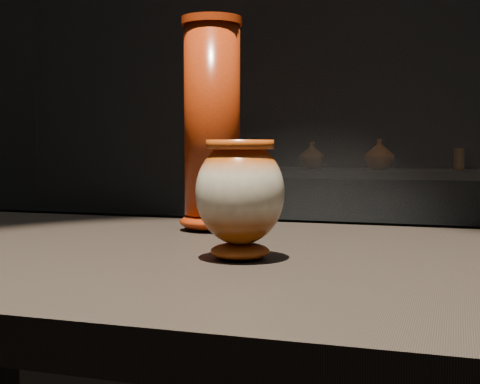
{
  "coord_description": "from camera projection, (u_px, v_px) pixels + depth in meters",
  "views": [
    {
      "loc": [
        0.13,
        -0.91,
        1.06
      ],
      "look_at": [
        -0.15,
        -0.05,
        0.99
      ],
      "focal_mm": 50.0,
      "sensor_mm": 36.0,
      "label": 1
    }
  ],
  "objects": [
    {
      "name": "back_vase_right",
      "position": [
        459.0,
        159.0,
        4.2
      ],
      "size": [
        0.07,
        0.07,
        0.14
      ],
      "primitive_type": "cylinder",
      "color": "brown",
      "rests_on": "back_shelf"
    },
    {
      "name": "back_vase_left",
      "position": [
        312.0,
        155.0,
        4.43
      ],
      "size": [
        0.24,
        0.24,
        0.18
      ],
      "primitive_type": "imported",
      "rotation": [
        0.0,
        0.0,
        2.22
      ],
      "color": "brown",
      "rests_on": "back_shelf"
    },
    {
      "name": "back_shelf",
      "position": [
        378.0,
        210.0,
        4.33
      ],
      "size": [
        2.0,
        0.6,
        0.9
      ],
      "color": "black",
      "rests_on": "ground"
    },
    {
      "name": "main_vase",
      "position": [
        240.0,
        194.0,
        0.91
      ],
      "size": [
        0.14,
        0.14,
        0.16
      ],
      "rotation": [
        0.0,
        0.0,
        0.14
      ],
      "color": "#72310A",
      "rests_on": "display_plinth"
    },
    {
      "name": "back_vase_mid",
      "position": [
        379.0,
        154.0,
        4.26
      ],
      "size": [
        0.21,
        0.21,
        0.2
      ],
      "primitive_type": "imported",
      "rotation": [
        0.0,
        0.0,
        4.6
      ],
      "color": "#72310A",
      "rests_on": "back_shelf"
    },
    {
      "name": "tall_vase",
      "position": [
        212.0,
        128.0,
        1.21
      ],
      "size": [
        0.13,
        0.13,
        0.38
      ],
      "rotation": [
        0.0,
        0.0,
        0.11
      ],
      "color": "#A72C0B",
      "rests_on": "display_plinth"
    }
  ]
}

